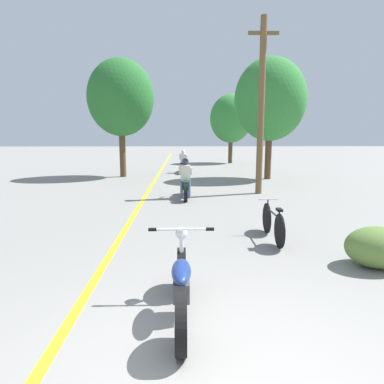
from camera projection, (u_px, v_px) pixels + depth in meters
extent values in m
plane|color=gray|center=(218.00, 383.00, 3.14)|extent=(120.00, 120.00, 0.00)
cube|color=yellow|center=(154.00, 182.00, 16.05)|extent=(0.14, 48.00, 0.01)
cylinder|color=brown|center=(261.00, 108.00, 12.59)|extent=(0.24, 0.24, 6.39)
cube|color=brown|center=(264.00, 33.00, 12.16)|extent=(1.10, 0.10, 0.12)
cylinder|color=#513A23|center=(268.00, 151.00, 17.12)|extent=(0.32, 0.32, 2.81)
ellipsoid|color=#337F38|center=(270.00, 99.00, 16.70)|extent=(3.50, 3.15, 4.03)
cylinder|color=#513A23|center=(230.00, 148.00, 26.52)|extent=(0.32, 0.32, 2.40)
ellipsoid|color=#337F38|center=(231.00, 118.00, 26.15)|extent=(3.20, 2.88, 3.68)
cylinder|color=#513A23|center=(122.00, 148.00, 17.97)|extent=(0.32, 0.32, 3.02)
ellipsoid|color=#286B2D|center=(121.00, 97.00, 17.53)|extent=(3.41, 3.07, 3.92)
ellipsoid|color=#5B7A38|center=(378.00, 247.00, 5.82)|extent=(1.10, 0.88, 0.70)
cylinder|color=black|center=(182.00, 270.00, 4.90)|extent=(0.12, 0.65, 0.65)
cylinder|color=black|center=(181.00, 324.00, 3.52)|extent=(0.12, 0.65, 0.65)
ellipsoid|color=navy|center=(181.00, 271.00, 4.16)|extent=(0.24, 0.71, 0.18)
cube|color=#4C4C51|center=(181.00, 289.00, 4.20)|extent=(0.20, 0.36, 0.24)
cylinder|color=silver|center=(181.00, 250.00, 4.75)|extent=(0.06, 0.23, 0.67)
cylinder|color=silver|center=(181.00, 229.00, 4.61)|extent=(0.78, 0.04, 0.04)
cylinder|color=black|center=(152.00, 230.00, 4.60)|extent=(0.11, 0.05, 0.05)
cylinder|color=black|center=(210.00, 229.00, 4.62)|extent=(0.11, 0.05, 0.05)
sphere|color=silver|center=(181.00, 233.00, 4.71)|extent=(0.17, 0.17, 0.17)
cylinder|color=black|center=(185.00, 186.00, 12.81)|extent=(0.12, 0.61, 0.61)
cylinder|color=black|center=(186.00, 193.00, 11.45)|extent=(0.12, 0.61, 0.61)
cube|color=#0C4723|center=(185.00, 184.00, 12.10)|extent=(0.20, 0.89, 0.28)
cylinder|color=silver|center=(185.00, 169.00, 12.60)|extent=(0.50, 0.03, 0.03)
cylinder|color=slate|center=(182.00, 189.00, 12.08)|extent=(0.11, 0.11, 0.63)
cylinder|color=slate|center=(189.00, 189.00, 12.08)|extent=(0.11, 0.11, 0.63)
cube|color=silver|center=(185.00, 173.00, 12.01)|extent=(0.34, 0.28, 0.58)
cylinder|color=silver|center=(180.00, 171.00, 12.15)|extent=(0.08, 0.45, 0.35)
cylinder|color=silver|center=(191.00, 171.00, 12.16)|extent=(0.08, 0.45, 0.35)
sphere|color=#2D333D|center=(185.00, 161.00, 11.98)|extent=(0.23, 0.23, 0.23)
cylinder|color=black|center=(183.00, 167.00, 20.71)|extent=(0.12, 0.56, 0.56)
cylinder|color=black|center=(183.00, 169.00, 19.24)|extent=(0.12, 0.56, 0.56)
cube|color=navy|center=(183.00, 165.00, 19.95)|extent=(0.20, 0.96, 0.28)
cylinder|color=silver|center=(183.00, 156.00, 20.51)|extent=(0.50, 0.03, 0.03)
cylinder|color=#282D3D|center=(181.00, 168.00, 19.92)|extent=(0.11, 0.11, 0.60)
cylinder|color=#282D3D|center=(186.00, 168.00, 19.93)|extent=(0.11, 0.11, 0.60)
cube|color=silver|center=(183.00, 158.00, 19.86)|extent=(0.34, 0.27, 0.54)
cylinder|color=silver|center=(180.00, 157.00, 20.01)|extent=(0.08, 0.43, 0.33)
cylinder|color=silver|center=(187.00, 157.00, 20.02)|extent=(0.08, 0.43, 0.33)
sphere|color=white|center=(183.00, 152.00, 19.84)|extent=(0.23, 0.23, 0.23)
cylinder|color=black|center=(267.00, 218.00, 7.83)|extent=(0.04, 0.69, 0.69)
cylinder|color=black|center=(280.00, 231.00, 6.79)|extent=(0.04, 0.69, 0.69)
cylinder|color=black|center=(273.00, 213.00, 7.27)|extent=(0.04, 0.84, 0.04)
cylinder|color=black|center=(279.00, 220.00, 6.83)|extent=(0.03, 0.03, 0.42)
cube|color=black|center=(279.00, 210.00, 6.80)|extent=(0.10, 0.20, 0.05)
cylinder|color=black|center=(268.00, 209.00, 7.74)|extent=(0.03, 0.03, 0.45)
cylinder|color=silver|center=(268.00, 199.00, 7.70)|extent=(0.44, 0.03, 0.03)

